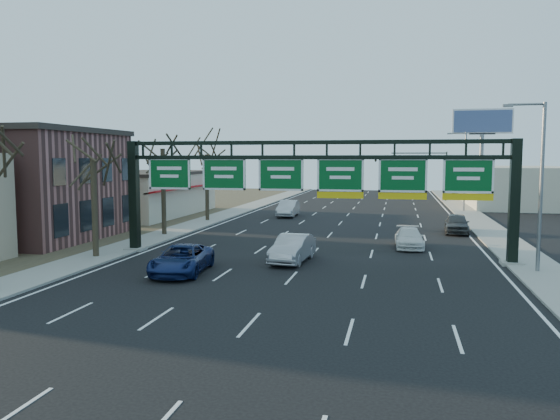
% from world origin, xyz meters
% --- Properties ---
extents(ground, '(160.00, 160.00, 0.00)m').
position_xyz_m(ground, '(0.00, 0.00, 0.00)').
color(ground, black).
rests_on(ground, ground).
extents(sidewalk_left, '(3.00, 120.00, 0.12)m').
position_xyz_m(sidewalk_left, '(-12.80, 20.00, 0.06)').
color(sidewalk_left, gray).
rests_on(sidewalk_left, ground).
extents(sidewalk_right, '(3.00, 120.00, 0.12)m').
position_xyz_m(sidewalk_right, '(12.80, 20.00, 0.06)').
color(sidewalk_right, gray).
rests_on(sidewalk_right, ground).
extents(dirt_strip_left, '(21.00, 120.00, 0.06)m').
position_xyz_m(dirt_strip_left, '(-25.00, 20.00, 0.03)').
color(dirt_strip_left, '#473D2B').
rests_on(dirt_strip_left, ground).
extents(lane_markings, '(21.60, 120.00, 0.01)m').
position_xyz_m(lane_markings, '(0.00, 20.00, 0.01)').
color(lane_markings, white).
rests_on(lane_markings, ground).
extents(sign_gantry, '(24.60, 1.20, 7.20)m').
position_xyz_m(sign_gantry, '(0.16, 8.00, 4.63)').
color(sign_gantry, black).
rests_on(sign_gantry, ground).
extents(brick_block, '(10.40, 12.40, 8.30)m').
position_xyz_m(brick_block, '(-21.50, 11.00, 4.16)').
color(brick_block, brown).
rests_on(brick_block, ground).
extents(cream_strip, '(10.90, 18.40, 4.70)m').
position_xyz_m(cream_strip, '(-21.48, 29.00, 2.36)').
color(cream_strip, '#BAB49A').
rests_on(cream_strip, ground).
extents(building_right_distant, '(12.00, 20.00, 5.00)m').
position_xyz_m(building_right_distant, '(20.00, 50.00, 2.50)').
color(building_right_distant, '#BAB49A').
rests_on(building_right_distant, ground).
extents(tree_gantry, '(3.60, 3.60, 8.48)m').
position_xyz_m(tree_gantry, '(-12.80, 5.00, 7.11)').
color(tree_gantry, black).
rests_on(tree_gantry, sidewalk_left).
extents(tree_mid, '(3.60, 3.60, 9.24)m').
position_xyz_m(tree_mid, '(-12.80, 15.00, 7.85)').
color(tree_mid, black).
rests_on(tree_mid, sidewalk_left).
extents(tree_far, '(3.60, 3.60, 8.86)m').
position_xyz_m(tree_far, '(-12.80, 25.00, 7.48)').
color(tree_far, black).
rests_on(tree_far, sidewalk_left).
extents(streetlight_near, '(2.15, 0.22, 9.00)m').
position_xyz_m(streetlight_near, '(12.47, 6.00, 5.08)').
color(streetlight_near, slate).
rests_on(streetlight_near, sidewalk_right).
extents(streetlight_far, '(2.15, 0.22, 9.00)m').
position_xyz_m(streetlight_far, '(12.47, 40.00, 5.08)').
color(streetlight_far, slate).
rests_on(streetlight_far, sidewalk_right).
extents(billboard_right, '(7.00, 0.50, 12.00)m').
position_xyz_m(billboard_right, '(15.00, 44.98, 9.06)').
color(billboard_right, slate).
rests_on(billboard_right, ground).
extents(traffic_signal_mast, '(10.16, 0.54, 7.00)m').
position_xyz_m(traffic_signal_mast, '(5.69, 55.00, 5.50)').
color(traffic_signal_mast, black).
rests_on(traffic_signal_mast, ground).
extents(car_blue_suv, '(2.99, 5.58, 1.49)m').
position_xyz_m(car_blue_suv, '(-5.93, 1.96, 0.75)').
color(car_blue_suv, navy).
rests_on(car_blue_suv, ground).
extents(car_silver_sedan, '(2.12, 4.99, 1.60)m').
position_xyz_m(car_silver_sedan, '(-0.76, 6.29, 0.80)').
color(car_silver_sedan, '#A2A2A7').
rests_on(car_silver_sedan, ground).
extents(car_white_wagon, '(2.02, 4.62, 1.32)m').
position_xyz_m(car_white_wagon, '(6.06, 13.05, 0.66)').
color(car_white_wagon, white).
rests_on(car_white_wagon, ground).
extents(car_grey_far, '(2.18, 4.79, 1.60)m').
position_xyz_m(car_grey_far, '(9.97, 21.27, 0.80)').
color(car_grey_far, '#393C3E').
rests_on(car_grey_far, ground).
extents(car_silver_distant, '(1.89, 5.11, 1.67)m').
position_xyz_m(car_silver_distant, '(-5.98, 30.87, 0.84)').
color(car_silver_distant, '#B5B5BA').
rests_on(car_silver_distant, ground).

